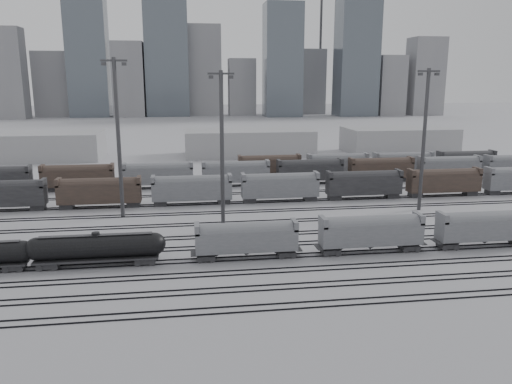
{
  "coord_description": "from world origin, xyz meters",
  "views": [
    {
      "loc": [
        -10.16,
        -61.19,
        22.99
      ],
      "look_at": [
        2.01,
        23.27,
        4.0
      ],
      "focal_mm": 35.0,
      "sensor_mm": 36.0,
      "label": 1
    }
  ],
  "objects": [
    {
      "name": "light_mast_c",
      "position": [
        -4.54,
        13.99,
        13.04
      ],
      "size": [
        3.93,
        0.63,
        24.58
      ],
      "color": "#3B3B3D",
      "rests_on": "ground"
    },
    {
      "name": "hopper_car_a",
      "position": [
        -2.47,
        1.0,
        2.98
      ],
      "size": [
        13.51,
        2.68,
        4.83
      ],
      "color": "black",
      "rests_on": "ground"
    },
    {
      "name": "light_mast_b",
      "position": [
        -21.1,
        24.71,
        14.22
      ],
      "size": [
        4.29,
        0.69,
        26.81
      ],
      "color": "#3B3B3D",
      "rests_on": "ground"
    },
    {
      "name": "hopper_car_b",
      "position": [
        14.65,
        1.0,
        3.13
      ],
      "size": [
        14.18,
        2.82,
        5.07
      ],
      "color": "black",
      "rests_on": "ground"
    },
    {
      "name": "warehouse_mid",
      "position": [
        10.0,
        95.0,
        4.0
      ],
      "size": [
        40.0,
        18.0,
        8.0
      ],
      "primitive_type": "cube",
      "color": "#A5A5A7",
      "rests_on": "ground"
    },
    {
      "name": "tracks",
      "position": [
        0.0,
        17.5,
        0.08
      ],
      "size": [
        220.0,
        71.5,
        0.16
      ],
      "color": "black",
      "rests_on": "ground"
    },
    {
      "name": "crane_right",
      "position": [
        91.26,
        305.0,
        57.39
      ],
      "size": [
        42.0,
        1.8,
        100.0
      ],
      "color": "#3B3B3D",
      "rests_on": "ground"
    },
    {
      "name": "light_mast_d",
      "position": [
        31.97,
        22.01,
        13.37
      ],
      "size": [
        4.03,
        0.65,
        25.2
      ],
      "color": "#3B3B3D",
      "rests_on": "ground"
    },
    {
      "name": "bg_string_far",
      "position": [
        35.5,
        56.0,
        2.8
      ],
      "size": [
        66.0,
        3.0,
        5.6
      ],
      "color": "#49372E",
      "rests_on": "ground"
    },
    {
      "name": "bg_string_near",
      "position": [
        8.0,
        32.0,
        2.8
      ],
      "size": [
        151.0,
        3.0,
        5.6
      ],
      "color": "slate",
      "rests_on": "ground"
    },
    {
      "name": "tank_car_b",
      "position": [
        -21.56,
        1.0,
        2.47
      ],
      "size": [
        17.25,
        2.88,
        4.26
      ],
      "color": "black",
      "rests_on": "ground"
    },
    {
      "name": "skyline",
      "position": [
        10.84,
        280.0,
        34.73
      ],
      "size": [
        316.0,
        22.4,
        95.0
      ],
      "color": "gray",
      "rests_on": "ground"
    },
    {
      "name": "bg_string_mid",
      "position": [
        18.0,
        48.0,
        2.8
      ],
      "size": [
        151.0,
        3.0,
        5.6
      ],
      "color": "black",
      "rests_on": "ground"
    },
    {
      "name": "warehouse_left",
      "position": [
        -60.0,
        95.0,
        4.0
      ],
      "size": [
        50.0,
        18.0,
        8.0
      ],
      "primitive_type": "cube",
      "color": "#A5A5A7",
      "rests_on": "ground"
    },
    {
      "name": "hopper_car_c",
      "position": [
        31.58,
        1.0,
        3.11
      ],
      "size": [
        14.08,
        2.8,
        5.04
      ],
      "color": "black",
      "rests_on": "ground"
    },
    {
      "name": "ground",
      "position": [
        0.0,
        0.0,
        0.0
      ],
      "size": [
        900.0,
        900.0,
        0.0
      ],
      "primitive_type": "plane",
      "color": "silver",
      "rests_on": "ground"
    },
    {
      "name": "crane_left",
      "position": [
        -28.74,
        305.0,
        57.39
      ],
      "size": [
        42.0,
        1.8,
        100.0
      ],
      "color": "#3B3B3D",
      "rests_on": "ground"
    },
    {
      "name": "warehouse_right",
      "position": [
        60.0,
        95.0,
        4.0
      ],
      "size": [
        35.0,
        18.0,
        8.0
      ],
      "primitive_type": "cube",
      "color": "#A5A5A7",
      "rests_on": "ground"
    }
  ]
}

